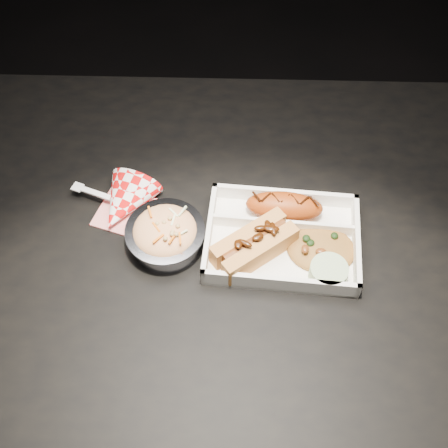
{
  "coord_description": "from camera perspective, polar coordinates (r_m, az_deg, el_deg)",
  "views": [
    {
      "loc": [
        -0.01,
        -0.52,
        1.54
      ],
      "look_at": [
        -0.02,
        -0.01,
        0.81
      ],
      "focal_mm": 45.0,
      "sensor_mm": 36.0,
      "label": 1
    }
  ],
  "objects": [
    {
      "name": "fried_rice_mound",
      "position": [
        0.93,
        9.93,
        -2.14
      ],
      "size": [
        0.12,
        0.1,
        0.03
      ],
      "primitive_type": "ellipsoid",
      "rotation": [
        0.0,
        0.0,
        -0.08
      ],
      "color": "#A46B2F",
      "rests_on": "food_tray"
    },
    {
      "name": "cupcake_liner",
      "position": [
        0.9,
        10.54,
        -4.89
      ],
      "size": [
        0.06,
        0.06,
        0.03
      ],
      "primitive_type": "cylinder",
      "color": "#A8C293",
      "rests_on": "food_tray"
    },
    {
      "name": "napkin_fork",
      "position": [
        0.98,
        -10.18,
        2.02
      ],
      "size": [
        0.17,
        0.14,
        0.1
      ],
      "rotation": [
        0.0,
        0.0,
        -0.36
      ],
      "color": "red",
      "rests_on": "dining_table"
    },
    {
      "name": "food_tray",
      "position": [
        0.94,
        5.88,
        -1.65
      ],
      "size": [
        0.26,
        0.2,
        0.04
      ],
      "rotation": [
        0.0,
        0.0,
        -0.08
      ],
      "color": "white",
      "rests_on": "dining_table"
    },
    {
      "name": "floor",
      "position": [
        1.65,
        0.84,
        -16.32
      ],
      "size": [
        4.0,
        4.0,
        0.05
      ],
      "primitive_type": "cube",
      "color": "black",
      "rests_on": "ground"
    },
    {
      "name": "fried_pastry",
      "position": [
        0.95,
        6.13,
        1.8
      ],
      "size": [
        0.13,
        0.06,
        0.05
      ],
      "primitive_type": "ellipsoid",
      "rotation": [
        0.0,
        0.0,
        -0.08
      ],
      "color": "#A13E10",
      "rests_on": "food_tray"
    },
    {
      "name": "foil_coleslaw_cup",
      "position": [
        0.92,
        -5.98,
        -0.99
      ],
      "size": [
        0.13,
        0.13,
        0.07
      ],
      "color": "silver",
      "rests_on": "dining_table"
    },
    {
      "name": "hotdog",
      "position": [
        0.9,
        3.09,
        -2.04
      ],
      "size": [
        0.15,
        0.13,
        0.06
      ],
      "rotation": [
        0.0,
        0.0,
        0.64
      ],
      "color": "#CC8845",
      "rests_on": "food_tray"
    },
    {
      "name": "dining_table",
      "position": [
        1.03,
        1.3,
        -4.2
      ],
      "size": [
        1.2,
        0.8,
        0.75
      ],
      "color": "black",
      "rests_on": "ground"
    }
  ]
}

